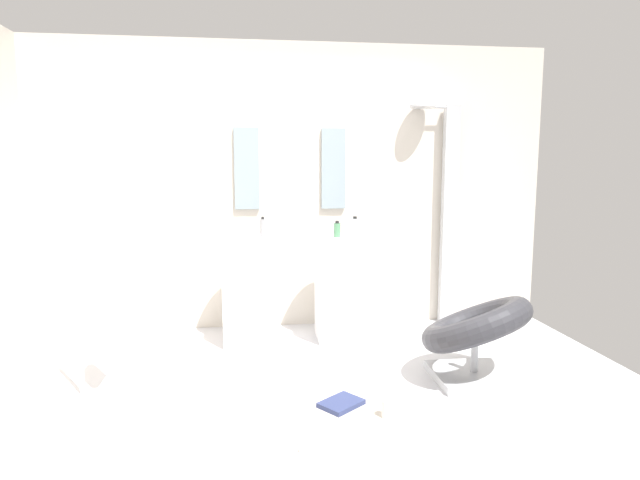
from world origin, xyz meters
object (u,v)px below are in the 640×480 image
at_px(soap_bottle_grey, 263,228).
at_px(magazine_navy, 341,403).
at_px(coffee_mug, 388,409).
at_px(soap_bottle_green, 337,230).
at_px(pedestal_sink_right, 340,287).
at_px(towel_rack, 101,300).
at_px(shower_column, 448,211).
at_px(soap_bottle_blue, 262,228).
at_px(lounge_chair, 475,331).
at_px(pedestal_sink_left, 248,290).
at_px(soap_bottle_clear, 355,227).

bearing_deg(soap_bottle_grey, magazine_navy, -70.35).
xyz_separation_m(coffee_mug, soap_bottle_green, (-0.10, 1.37, 0.91)).
bearing_deg(soap_bottle_green, coffee_mug, -85.97).
bearing_deg(pedestal_sink_right, towel_rack, -151.13).
distance_m(magazine_navy, coffee_mug, 0.31).
height_order(shower_column, soap_bottle_green, shower_column).
relative_size(soap_bottle_grey, soap_bottle_blue, 1.09).
bearing_deg(shower_column, magazine_navy, -127.21).
bearing_deg(soap_bottle_grey, lounge_chair, -33.94).
bearing_deg(soap_bottle_green, pedestal_sink_left, 170.47).
height_order(towel_rack, soap_bottle_grey, soap_bottle_grey).
relative_size(pedestal_sink_right, shower_column, 0.49).
distance_m(pedestal_sink_left, pedestal_sink_right, 0.79).
relative_size(shower_column, magazine_navy, 8.13).
distance_m(pedestal_sink_right, lounge_chair, 1.29).
bearing_deg(lounge_chair, soap_bottle_green, 133.32).
bearing_deg(towel_rack, soap_bottle_blue, 41.40).
xyz_separation_m(soap_bottle_clear, soap_bottle_green, (-0.17, -0.11, -0.01)).
bearing_deg(shower_column, soap_bottle_blue, -167.37).
relative_size(magazine_navy, soap_bottle_green, 1.85).
bearing_deg(coffee_mug, soap_bottle_green, 94.03).
xyz_separation_m(lounge_chair, towel_rack, (-2.49, 0.07, 0.28)).
bearing_deg(pedestal_sink_right, coffee_mug, -88.06).
bearing_deg(towel_rack, coffee_mug, -17.84).
bearing_deg(pedestal_sink_right, soap_bottle_grey, -176.64).
xyz_separation_m(shower_column, coffee_mug, (-1.04, -1.87, -1.02)).
bearing_deg(soap_bottle_green, lounge_chair, -46.68).
distance_m(magazine_navy, soap_bottle_green, 1.53).
xyz_separation_m(pedestal_sink_left, lounge_chair, (1.58, -1.01, -0.10)).
relative_size(soap_bottle_grey, soap_bottle_green, 1.24).
xyz_separation_m(lounge_chair, soap_bottle_green, (-0.84, 0.89, 0.62)).
distance_m(lounge_chair, magazine_navy, 1.09).
bearing_deg(towel_rack, shower_column, 25.15).
relative_size(shower_column, lounge_chair, 1.86).
bearing_deg(soap_bottle_grey, pedestal_sink_right, 3.36).
height_order(magazine_navy, coffee_mug, coffee_mug).
bearing_deg(pedestal_sink_left, soap_bottle_green, -9.53).
bearing_deg(soap_bottle_clear, shower_column, 21.91).
bearing_deg(coffee_mug, pedestal_sink_left, 119.30).
relative_size(pedestal_sink_left, soap_bottle_blue, 6.49).
xyz_separation_m(pedestal_sink_left, shower_column, (1.88, 0.37, 0.63)).
distance_m(magazine_navy, soap_bottle_clear, 1.65).
relative_size(pedestal_sink_right, lounge_chair, 0.91).
bearing_deg(magazine_navy, soap_bottle_green, 43.81).
bearing_deg(towel_rack, magazine_navy, -14.36).
bearing_deg(lounge_chair, soap_bottle_grey, 146.06).
xyz_separation_m(pedestal_sink_left, coffee_mug, (0.84, -1.50, -0.39)).
xyz_separation_m(towel_rack, soap_bottle_green, (1.65, 0.81, 0.34)).
height_order(towel_rack, magazine_navy, towel_rack).
bearing_deg(pedestal_sink_right, soap_bottle_green, -110.14).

